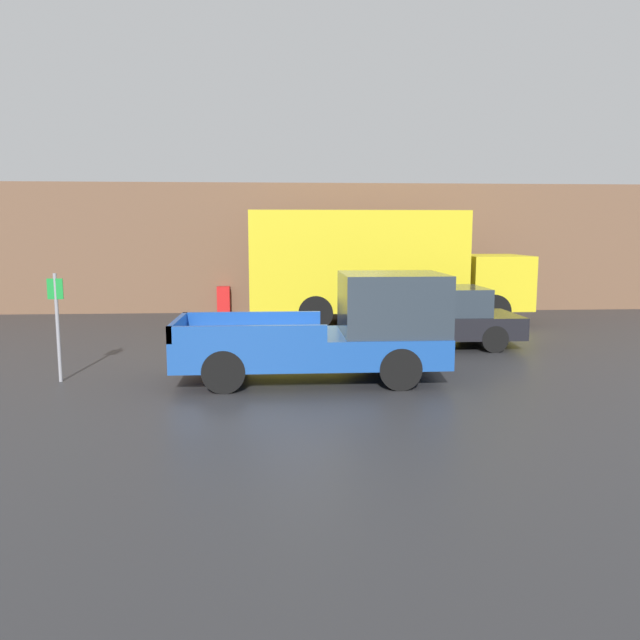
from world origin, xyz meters
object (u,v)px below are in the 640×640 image
delivery_truck (375,264)px  parking_sign (57,321)px  newspaper_box (224,300)px  pickup_truck (341,331)px  car (433,317)px

delivery_truck → parking_sign: bearing=-135.3°
newspaper_box → delivery_truck: bearing=-29.6°
pickup_truck → newspaper_box: pickup_truck is taller
pickup_truck → delivery_truck: 7.71m
delivery_truck → pickup_truck: bearing=-103.8°
delivery_truck → newspaper_box: size_ratio=8.90×
car → delivery_truck: bearing=102.6°
pickup_truck → parking_sign: parking_sign is taller
car → delivery_truck: 4.23m
newspaper_box → car: bearing=-49.1°
pickup_truck → delivery_truck: size_ratio=0.60×
delivery_truck → newspaper_box: bearing=150.4°
parking_sign → delivery_truck: bearing=44.7°
car → delivery_truck: (-0.89, 3.98, 1.13)m
car → newspaper_box: car is taller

